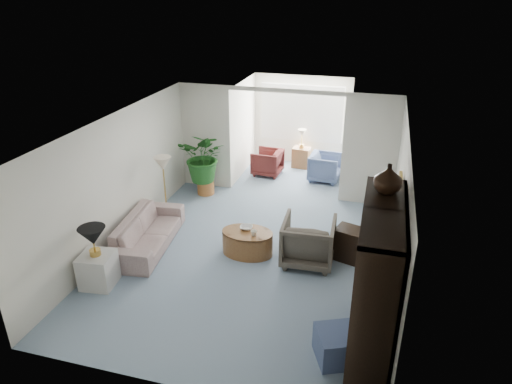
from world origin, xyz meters
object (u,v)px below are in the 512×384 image
(floor_lamp, at_px, (163,163))
(ottoman, at_px, (337,345))
(table_lamp, at_px, (92,236))
(sunroom_chair_maroon, at_px, (267,162))
(end_table, at_px, (98,270))
(side_table_dark, at_px, (349,244))
(entertainment_cabinet, at_px, (376,285))
(coffee_bowl, at_px, (246,228))
(plant_pot, at_px, (206,187))
(coffee_cup, at_px, (254,233))
(sunroom_table, at_px, (301,157))
(wingback_chair, at_px, (308,241))
(framed_picture, at_px, (400,192))
(coffee_table, at_px, (247,243))
(sofa, at_px, (148,232))
(cabinet_urn, at_px, (388,178))
(sunroom_chair_blue, at_px, (325,167))

(floor_lamp, distance_m, ottoman, 5.11)
(table_lamp, distance_m, sunroom_chair_maroon, 5.68)
(end_table, xyz_separation_m, side_table_dark, (3.91, 1.91, 0.02))
(end_table, bearing_deg, sunroom_chair_maroon, 74.68)
(entertainment_cabinet, distance_m, ottoman, 0.99)
(coffee_bowl, bearing_deg, plant_pot, 127.09)
(plant_pot, relative_size, sunroom_chair_maroon, 0.55)
(coffee_cup, distance_m, entertainment_cabinet, 2.90)
(coffee_bowl, xyz_separation_m, sunroom_table, (0.20, 4.51, -0.21))
(ottoman, bearing_deg, wingback_chair, 109.14)
(floor_lamp, relative_size, side_table_dark, 0.59)
(side_table_dark, bearing_deg, sunroom_chair_maroon, 124.39)
(wingback_chair, bearing_deg, framed_picture, 163.09)
(coffee_cup, height_order, plant_pot, coffee_cup)
(table_lamp, relative_size, ottoman, 0.82)
(coffee_table, distance_m, sunroom_chair_maroon, 3.90)
(end_table, distance_m, coffee_table, 2.63)
(end_table, relative_size, wingback_chair, 0.62)
(framed_picture, bearing_deg, wingback_chair, 165.61)
(floor_lamp, xyz_separation_m, wingback_chair, (3.16, -0.86, -0.83))
(sofa, height_order, end_table, sofa)
(coffee_cup, bearing_deg, cabinet_urn, -32.32)
(sunroom_chair_maroon, bearing_deg, side_table_dark, 38.70)
(plant_pot, bearing_deg, coffee_cup, -52.17)
(cabinet_urn, distance_m, ottoman, 2.31)
(table_lamp, relative_size, plant_pot, 1.10)
(sunroom_table, bearing_deg, side_table_dark, -68.70)
(side_table_dark, xyz_separation_m, entertainment_cabinet, (0.47, -2.27, 0.78))
(sofa, xyz_separation_m, floor_lamp, (-0.15, 1.12, 0.95))
(coffee_cup, xyz_separation_m, sunroom_chair_blue, (0.75, 3.96, -0.16))
(wingback_chair, distance_m, cabinet_urn, 2.70)
(table_lamp, distance_m, coffee_table, 2.72)
(plant_pot, bearing_deg, cabinet_urn, -43.13)
(framed_picture, distance_m, plant_pot, 5.22)
(sunroom_chair_maroon, bearing_deg, sunroom_chair_blue, 94.32)
(end_table, distance_m, plant_pot, 3.91)
(coffee_table, bearing_deg, coffee_bowl, 116.57)
(entertainment_cabinet, relative_size, plant_pot, 5.42)
(framed_picture, bearing_deg, sunroom_chair_maroon, 126.66)
(plant_pot, bearing_deg, coffee_bowl, -52.91)
(table_lamp, distance_m, entertainment_cabinet, 4.41)
(ottoman, bearing_deg, coffee_bowl, 130.05)
(wingback_chair, height_order, cabinet_urn, cabinet_urn)
(sofa, distance_m, coffee_table, 1.91)
(coffee_table, bearing_deg, end_table, -142.74)
(coffee_table, relative_size, cabinet_urn, 2.51)
(framed_picture, distance_m, sunroom_table, 5.67)
(sunroom_chair_maroon, bearing_deg, entertainment_cabinet, 30.80)
(entertainment_cabinet, relative_size, sunroom_chair_blue, 2.85)
(coffee_table, xyz_separation_m, coffee_bowl, (-0.05, 0.10, 0.25))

